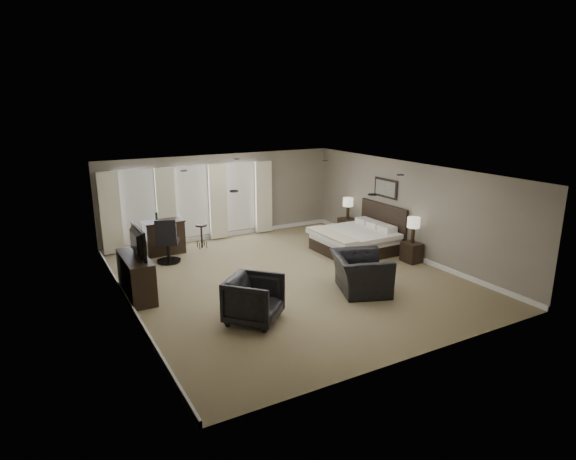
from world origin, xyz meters
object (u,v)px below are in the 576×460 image
lamp_near (413,230)px  bar_counter (164,237)px  armchair_far (254,297)px  armchair_near (361,267)px  bar_stool_right (202,236)px  bar_stool_left (157,242)px  bed (352,230)px  lamp_far (348,208)px  desk_chair (168,240)px  tv (134,253)px  nightstand_near (412,252)px  nightstand_far (347,227)px  dresser (136,277)px

lamp_near → bar_counter: bearing=144.6°
armchair_far → armchair_near: bearing=-38.3°
bar_stool_right → bar_stool_left: bearing=-179.1°
bed → lamp_near: bearing=-58.5°
lamp_far → desk_chair: lamp_far is taller
bar_stool_left → bed: bearing=-27.1°
tv → lamp_far: bearing=-76.1°
bed → bar_stool_left: (-4.86, 2.49, -0.27)m
nightstand_near → nightstand_far: size_ratio=0.94×
dresser → lamp_far: bearing=13.9°
lamp_far → tv: size_ratio=0.59×
desk_chair → armchair_near: bearing=149.9°
lamp_near → bar_stool_left: bearing=145.6°
armchair_near → lamp_near: bearing=-47.4°
nightstand_far → armchair_far: armchair_far is taller
nightstand_near → armchair_far: 5.33m
desk_chair → bed: bearing=-177.8°
lamp_far → tv: 7.13m
tv → bar_counter: bearing=-26.4°
nightstand_near → bar_stool_left: (-5.75, 3.94, 0.11)m
bar_counter → nightstand_near: bearing=-35.4°
nightstand_near → bar_counter: bearing=144.6°
armchair_far → nightstand_near: bearing=-30.0°
desk_chair → nightstand_near: bearing=172.7°
nightstand_near → bar_counter: (-5.55, 3.94, 0.21)m
lamp_far → bar_stool_left: 5.87m
lamp_far → dresser: size_ratio=0.42×
tv → bar_stool_right: (2.46, 2.78, -0.64)m
nightstand_near → bar_counter: bar_counter is taller
bar_stool_right → armchair_far: bearing=-98.2°
nightstand_far → armchair_far: 6.61m
nightstand_near → armchair_near: (-2.45, -0.96, 0.31)m
bar_stool_left → desk_chair: (0.08, -0.80, 0.24)m
bar_counter → bar_stool_left: bearing=179.0°
lamp_near → armchair_near: lamp_near is taller
armchair_far → dresser: bearing=83.3°
nightstand_far → bar_stool_left: 5.84m
nightstand_near → armchair_near: armchair_near is taller
tv → bar_stool_left: (1.17, 2.76, -0.62)m
nightstand_far → armchair_far: size_ratio=0.57×
armchair_near → desk_chair: (-3.23, 4.11, 0.04)m
bed → armchair_near: size_ratio=1.53×
dresser → desk_chair: bearing=57.5°
bed → dresser: size_ratio=1.28×
tv → nightstand_near: bearing=-99.7°
bed → bar_stool_right: 4.37m
armchair_near → nightstand_far: bearing=-11.2°
bed → desk_chair: size_ratio=1.65×
bar_counter → desk_chair: 0.81m
dresser → tv: bearing=0.0°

